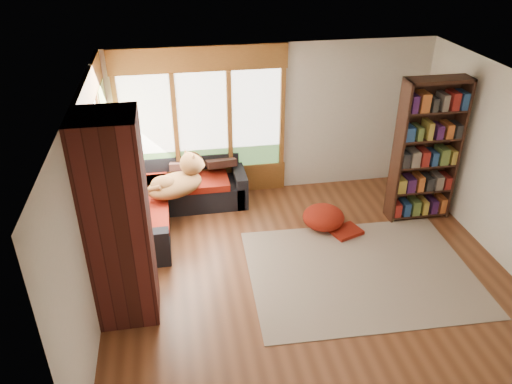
{
  "coord_description": "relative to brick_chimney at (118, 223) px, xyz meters",
  "views": [
    {
      "loc": [
        -1.68,
        -5.33,
        4.38
      ],
      "look_at": [
        -0.62,
        0.69,
        0.95
      ],
      "focal_mm": 35.0,
      "sensor_mm": 36.0,
      "label": 1
    }
  ],
  "objects": [
    {
      "name": "floor",
      "position": [
        2.4,
        0.35,
        -1.3
      ],
      "size": [
        5.5,
        5.5,
        0.0
      ],
      "primitive_type": "plane",
      "color": "#562D18",
      "rests_on": "ground"
    },
    {
      "name": "ceiling",
      "position": [
        2.4,
        0.35,
        1.3
      ],
      "size": [
        5.5,
        5.5,
        0.0
      ],
      "primitive_type": "plane",
      "color": "white"
    },
    {
      "name": "wall_back",
      "position": [
        2.4,
        2.85,
        0.0
      ],
      "size": [
        5.5,
        0.04,
        2.6
      ],
      "primitive_type": "cube",
      "color": "silver",
      "rests_on": "ground"
    },
    {
      "name": "wall_front",
      "position": [
        2.4,
        -2.15,
        0.0
      ],
      "size": [
        5.5,
        0.04,
        2.6
      ],
      "primitive_type": "cube",
      "color": "silver",
      "rests_on": "ground"
    },
    {
      "name": "wall_left",
      "position": [
        -0.35,
        0.35,
        0.0
      ],
      "size": [
        0.04,
        5.0,
        2.6
      ],
      "primitive_type": "cube",
      "color": "silver",
      "rests_on": "ground"
    },
    {
      "name": "wall_right",
      "position": [
        5.15,
        0.35,
        0.0
      ],
      "size": [
        0.04,
        5.0,
        2.6
      ],
      "primitive_type": "cube",
      "color": "silver",
      "rests_on": "ground"
    },
    {
      "name": "windows_back",
      "position": [
        1.2,
        2.82,
        0.05
      ],
      "size": [
        2.82,
        0.1,
        1.9
      ],
      "color": "brown",
      "rests_on": "wall_back"
    },
    {
      "name": "windows_left",
      "position": [
        -0.32,
        1.55,
        0.05
      ],
      "size": [
        0.1,
        2.62,
        1.9
      ],
      "color": "brown",
      "rests_on": "wall_left"
    },
    {
      "name": "roller_blind",
      "position": [
        -0.29,
        2.38,
        0.45
      ],
      "size": [
        0.03,
        0.72,
        0.9
      ],
      "primitive_type": "cube",
      "color": "#859A58",
      "rests_on": "wall_left"
    },
    {
      "name": "brick_chimney",
      "position": [
        0.0,
        0.0,
        0.0
      ],
      "size": [
        0.7,
        0.7,
        2.6
      ],
      "primitive_type": "cube",
      "color": "#471914",
      "rests_on": "ground"
    },
    {
      "name": "sectional_sofa",
      "position": [
        0.45,
        2.05,
        -1.0
      ],
      "size": [
        2.2,
        2.2,
        0.8
      ],
      "rotation": [
        0.0,
        0.0,
        -0.06
      ],
      "color": "black",
      "rests_on": "ground"
    },
    {
      "name": "area_rug",
      "position": [
        3.11,
        0.21,
        -1.29
      ],
      "size": [
        3.15,
        2.46,
        0.01
      ],
      "primitive_type": "cube",
      "rotation": [
        0.0,
        0.0,
        -0.03
      ],
      "color": "beige",
      "rests_on": "ground"
    },
    {
      "name": "bookshelf",
      "position": [
        4.54,
        1.48,
        -0.14
      ],
      "size": [
        0.99,
        0.33,
        2.31
      ],
      "color": "#341A11",
      "rests_on": "ground"
    },
    {
      "name": "pouf",
      "position": [
        2.93,
        1.41,
        -1.11
      ],
      "size": [
        0.84,
        0.84,
        0.36
      ],
      "primitive_type": "ellipsoid",
      "rotation": [
        0.0,
        0.0,
        -0.34
      ],
      "color": "maroon",
      "rests_on": "area_rug"
    },
    {
      "name": "dog_tan",
      "position": [
        0.73,
        2.02,
        -0.49
      ],
      "size": [
        1.11,
        1.0,
        0.54
      ],
      "rotation": [
        0.0,
        0.0,
        0.55
      ],
      "color": "brown",
      "rests_on": "sectional_sofa"
    },
    {
      "name": "dog_brindle",
      "position": [
        0.02,
        1.4,
        -0.57
      ],
      "size": [
        0.45,
        0.72,
        0.39
      ],
      "rotation": [
        0.0,
        0.0,
        1.59
      ],
      "color": "#412019",
      "rests_on": "sectional_sofa"
    },
    {
      "name": "throw_pillows",
      "position": [
        0.53,
        2.1,
        -0.5
      ],
      "size": [
        1.98,
        1.68,
        0.45
      ],
      "color": "black",
      "rests_on": "sectional_sofa"
    }
  ]
}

